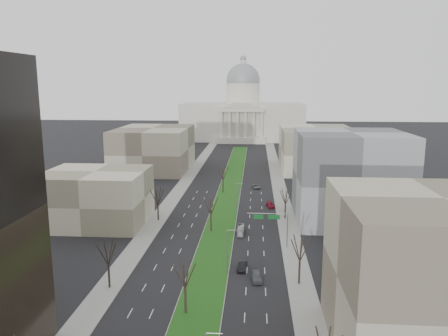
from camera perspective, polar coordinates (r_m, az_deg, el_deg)
The scene contains 25 objects.
ground at distance 148.61m, azimuth 0.64°, elevation -3.27°, with size 600.00×600.00×0.00m, color black.
median at distance 147.60m, azimuth 0.61°, elevation -3.33°, with size 8.00×222.03×0.20m.
sidewalk_left at distance 126.99m, azimuth -8.02°, elevation -5.81°, with size 5.00×330.00×0.15m, color gray.
sidewalk_right at distance 124.53m, azimuth 8.02°, elevation -6.14°, with size 5.00×330.00×0.15m, color gray.
capitol at distance 294.24m, azimuth 2.46°, elevation 6.95°, with size 80.00×46.00×55.00m.
building_beige_left at distance 120.23m, azimuth -16.37°, elevation -3.68°, with size 26.00×22.00×14.00m, color gray.
building_tan_right at distance 65.87m, azimuth 25.99°, elevation -12.84°, with size 26.00×24.00×22.00m, color #786E5C.
building_grey_right at distance 121.00m, azimuth 16.09°, elevation -1.14°, with size 28.00×26.00×24.00m, color slate.
building_far_left at distance 190.96m, azimuth -9.15°, elevation 2.51°, with size 30.00×40.00×18.00m, color #786E5C.
building_far_right at distance 192.58m, azimuth 11.95°, elevation 2.48°, with size 30.00×40.00×18.00m, color gray.
tree_left_mid at distance 81.83m, azimuth -14.95°, elevation -10.47°, with size 5.40×5.40×9.72m.
tree_left_far at distance 118.55m, azimuth -8.67°, elevation -3.64°, with size 5.28×5.28×9.50m.
tree_right_mid at distance 81.66m, azimuth 9.92°, elevation -10.19°, with size 5.52×5.52×9.94m.
tree_right_far at distance 119.89m, azimuth 8.05°, elevation -3.61°, with size 5.04×5.04×9.07m.
tree_median_a at distance 71.06m, azimuth -5.13°, elevation -13.50°, with size 5.40×5.40×9.72m.
tree_median_b at distance 108.43m, azimuth -1.73°, elevation -4.80°, with size 5.40×5.40×9.72m.
tree_median_c at distance 147.19m, azimuth -0.13°, elevation -0.61°, with size 5.40×5.40×9.72m.
streetlamp_median_b at distance 85.03m, azimuth 0.45°, elevation -10.84°, with size 1.90×0.20×9.16m.
streetlamp_median_c at distance 123.04m, azimuth 1.67°, elevation -3.96°, with size 1.90×0.20×9.16m.
mast_arm_signs at distance 98.70m, azimuth 6.72°, elevation -7.00°, with size 9.12×0.24×8.09m.
car_grey_near at distance 84.65m, azimuth 4.29°, elevation -13.91°, with size 1.95×4.85×1.65m, color #4D5155.
car_black at distance 89.03m, azimuth 2.40°, elevation -12.64°, with size 1.63×4.66×1.54m, color black.
car_red at distance 132.32m, azimuth 6.06°, elevation -4.79°, with size 2.00×4.92×1.43m, color maroon.
car_grey_far at distance 155.47m, azimuth 4.23°, elevation -2.40°, with size 2.31×5.01×1.39m, color #4C5054.
box_van at distance 108.86m, azimuth 2.21°, elevation -8.09°, with size 1.55×6.61×1.84m, color silver.
Camera 1 is at (8.86, -23.85, 36.23)m, focal length 35.00 mm.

